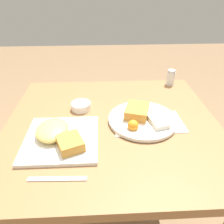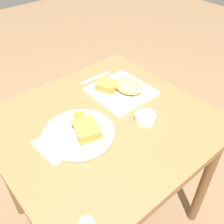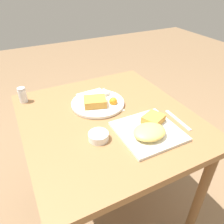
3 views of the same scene
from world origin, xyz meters
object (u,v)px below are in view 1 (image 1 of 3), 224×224
plate_oval_far (142,118)px  sauce_ramekin (81,106)px  plate_square_near (59,136)px  butter_knife (57,179)px  salt_shaker (170,78)px

plate_oval_far → sauce_ramekin: bearing=-113.6°
plate_square_near → plate_oval_far: plate_square_near is taller
sauce_ramekin → plate_oval_far: bearing=66.4°
plate_square_near → butter_knife: plate_square_near is taller
butter_knife → sauce_ramekin: bearing=85.6°
sauce_ramekin → salt_shaker: (-0.24, 0.48, 0.02)m
plate_oval_far → plate_square_near: bearing=-72.0°
plate_square_near → butter_knife: (0.19, 0.02, -0.02)m
plate_square_near → butter_knife: bearing=6.3°
salt_shaker → butter_knife: size_ratio=0.47×
plate_square_near → salt_shaker: bearing=130.3°
plate_square_near → plate_oval_far: (-0.11, 0.33, -0.00)m
plate_oval_far → sauce_ramekin: size_ratio=3.24×
plate_oval_far → salt_shaker: size_ratio=3.36×
sauce_ramekin → salt_shaker: size_ratio=1.04×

